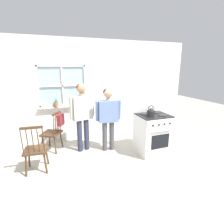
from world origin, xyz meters
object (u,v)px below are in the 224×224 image
Objects in this scene: stove at (152,133)px; handbag at (60,119)px; kettle at (151,112)px; person_elderly_left at (82,111)px; chair_by_window at (52,133)px; person_teen_center at (108,113)px; potted_plant at (56,104)px; chair_near_wall at (36,150)px.

handbag is at bearing 158.80° from stove.
person_elderly_left is at bearing 150.28° from kettle.
chair_by_window is at bearing 151.97° from handbag.
chair_by_window is 0.93m from person_elderly_left.
person_teen_center is 1.14m from stove.
chair_by_window is at bearing -108.90° from potted_plant.
handbag is at bearing 151.64° from person_elderly_left.
stove is at bearing 39.46° from kettle.
potted_plant is (-2.06, 1.33, 0.59)m from stove.
chair_by_window is 3.15× the size of handbag.
stove is at bearing 96.16° from chair_by_window.
stove is 0.59m from kettle.
kettle is 2.07m from handbag.
chair_near_wall is 0.64× the size of person_teen_center.
person_elderly_left is at bearing 157.02° from stove.
person_elderly_left reaches higher than kettle.
stove is 4.37× the size of potted_plant.
chair_by_window and handbag have the same top height.
potted_plant is at bearing 142.53° from kettle.
potted_plant reaches higher than handbag.
kettle is at bearing -30.55° from person_teen_center.
person_teen_center reaches higher than chair_near_wall.
potted_plant is (0.15, 0.44, 0.62)m from chair_by_window.
chair_by_window is 3.89× the size of potted_plant.
stove is 4.39× the size of kettle.
kettle reaches higher than handbag.
person_elderly_left is 6.54× the size of potted_plant.
person_teen_center is 6.13× the size of kettle.
person_teen_center reaches higher than potted_plant.
chair_by_window is at bearing 147.69° from person_elderly_left.
chair_near_wall is 1.30m from person_elderly_left.
chair_by_window is 0.59× the size of person_elderly_left.
person_teen_center is at bearing -17.06° from handbag.
kettle is (2.38, -0.20, 0.59)m from chair_near_wall.
potted_plant is at bearing 115.72° from person_elderly_left.
person_teen_center is at bearing -161.84° from chair_near_wall.
person_elderly_left is 1.56m from kettle.
person_teen_center is (0.58, -0.19, -0.06)m from person_elderly_left.
chair_near_wall is at bearing 175.17° from kettle.
person_elderly_left reaches higher than person_teen_center.
person_elderly_left is 1.73m from stove.
kettle is (0.78, -0.58, 0.09)m from person_teen_center.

